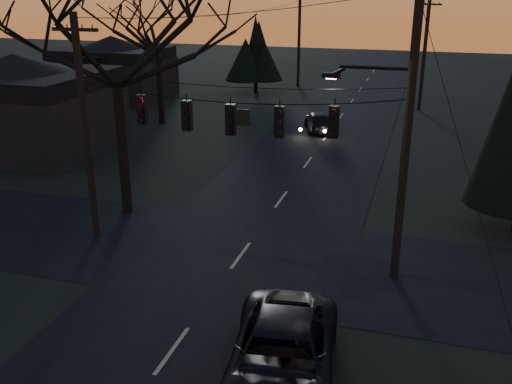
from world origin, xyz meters
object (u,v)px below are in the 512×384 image
(suv_near, at_px, (282,359))
(utility_pole_far_r, at_px, (419,110))
(utility_pole_right, at_px, (394,277))
(sedan_oncoming_a, at_px, (318,121))
(utility_pole_far_l, at_px, (298,86))
(utility_pole_left, at_px, (97,236))
(bare_tree_left, at_px, (113,32))

(suv_near, bearing_deg, utility_pole_far_r, 78.11)
(utility_pole_right, height_order, sedan_oncoming_a, utility_pole_right)
(sedan_oncoming_a, bearing_deg, utility_pole_right, 90.55)
(utility_pole_far_l, bearing_deg, utility_pole_left, -90.00)
(utility_pole_left, bearing_deg, utility_pole_far_l, 90.00)
(utility_pole_far_l, height_order, bare_tree_left, bare_tree_left)
(utility_pole_left, distance_m, utility_pole_far_l, 36.00)
(utility_pole_far_l, bearing_deg, utility_pole_far_r, -34.82)
(utility_pole_left, xyz_separation_m, utility_pole_far_r, (11.50, 28.00, 0.00))
(utility_pole_right, relative_size, utility_pole_left, 1.18)
(utility_pole_right, relative_size, bare_tree_left, 0.92)
(sedan_oncoming_a, bearing_deg, utility_pole_left, 57.20)
(utility_pole_left, relative_size, utility_pole_far_l, 1.06)
(suv_near, relative_size, sedan_oncoming_a, 1.43)
(utility_pole_far_r, height_order, bare_tree_left, bare_tree_left)
(bare_tree_left, bearing_deg, utility_pole_far_r, 65.35)
(suv_near, bearing_deg, utility_pole_right, 62.45)
(utility_pole_right, xyz_separation_m, sedan_oncoming_a, (-6.30, 19.18, 0.68))
(bare_tree_left, height_order, suv_near, bare_tree_left)
(sedan_oncoming_a, bearing_deg, suv_near, 81.22)
(utility_pole_left, xyz_separation_m, suv_near, (9.20, -6.51, 0.79))
(utility_pole_left, height_order, suv_near, utility_pole_left)
(utility_pole_far_l, xyz_separation_m, sedan_oncoming_a, (5.20, -16.82, 0.68))
(utility_pole_right, bearing_deg, utility_pole_far_r, 90.00)
(bare_tree_left, bearing_deg, utility_pole_far_l, 89.81)
(utility_pole_right, distance_m, utility_pole_far_r, 28.00)
(utility_pole_far_r, xyz_separation_m, suv_near, (-2.30, -34.51, 0.79))
(utility_pole_far_l, distance_m, bare_tree_left, 34.16)
(utility_pole_left, distance_m, sedan_oncoming_a, 19.89)
(utility_pole_left, relative_size, suv_near, 1.49)
(utility_pole_right, relative_size, utility_pole_far_l, 1.25)
(utility_pole_far_l, relative_size, bare_tree_left, 0.73)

